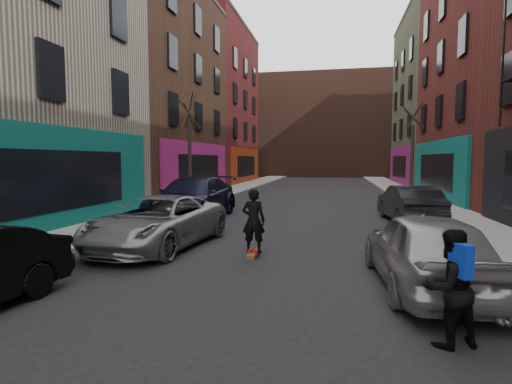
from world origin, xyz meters
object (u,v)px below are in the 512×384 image
at_px(pedestrian, 450,287).
at_px(tree_left_far, 190,141).
at_px(parked_right_end, 409,204).
at_px(tree_right_far, 413,141).
at_px(skateboarder, 254,220).
at_px(parked_left_far, 158,222).
at_px(parked_left_end, 193,198).
at_px(parked_right_far, 425,249).
at_px(skateboard, 254,254).

bearing_deg(pedestrian, tree_left_far, -81.93).
bearing_deg(tree_left_far, parked_right_end, -23.36).
xyz_separation_m(tree_right_far, skateboarder, (-6.63, -16.91, -2.64)).
relative_size(parked_left_far, parked_right_end, 1.16).
bearing_deg(parked_right_end, parked_left_end, -1.48).
xyz_separation_m(parked_right_end, pedestrian, (-1.29, -10.55, 0.06)).
bearing_deg(parked_right_far, tree_left_far, -57.59).
relative_size(parked_left_end, pedestrian, 3.81).
distance_m(skateboard, skateboarder, 0.84).
height_order(parked_left_end, skateboard, parked_left_end).
relative_size(tree_left_far, tree_right_far, 0.96).
bearing_deg(parked_left_end, pedestrian, -52.49).
height_order(tree_right_far, parked_left_end, tree_right_far).
xyz_separation_m(skateboard, pedestrian, (3.43, -4.18, 0.72)).
relative_size(tree_left_far, pedestrian, 4.27).
height_order(parked_left_far, skateboard, parked_left_far).
bearing_deg(parked_right_far, tree_right_far, -103.22).
xyz_separation_m(parked_right_far, pedestrian, (-0.20, -2.39, 0.04)).
bearing_deg(parked_right_end, skateboard, 47.11).
height_order(tree_left_far, pedestrian, tree_left_far).
bearing_deg(skateboarder, pedestrian, 129.94).
bearing_deg(parked_right_end, tree_left_far, -29.71).
bearing_deg(pedestrian, skateboarder, -73.89).
bearing_deg(skateboarder, parked_left_far, -10.29).
distance_m(parked_right_end, pedestrian, 10.63).
bearing_deg(parked_left_end, tree_right_far, 49.19).
bearing_deg(tree_right_far, parked_left_end, -132.48).
distance_m(tree_left_far, skateboarder, 12.59).
xyz_separation_m(parked_right_far, parked_right_end, (1.10, 8.16, -0.02)).
relative_size(parked_right_far, pedestrian, 2.82).
relative_size(parked_right_far, parked_right_end, 1.00).
relative_size(tree_right_far, parked_right_end, 1.58).
bearing_deg(parked_right_far, parked_left_far, -23.98).
height_order(parked_right_far, pedestrian, pedestrian).
height_order(parked_right_end, pedestrian, pedestrian).
bearing_deg(pedestrian, tree_right_far, -121.94).
bearing_deg(parked_left_end, skateboarder, -55.37).
xyz_separation_m(parked_left_end, parked_right_far, (7.30, -7.45, -0.11)).
relative_size(parked_left_far, skateboarder, 3.16).
relative_size(parked_left_end, skateboard, 7.25).
relative_size(parked_left_end, skateboarder, 3.65).
distance_m(tree_left_far, parked_right_far, 16.02).
distance_m(parked_left_far, parked_right_end, 9.51).
distance_m(tree_right_far, parked_right_far, 19.14).
xyz_separation_m(tree_right_far, parked_right_end, (-1.90, -10.53, -2.82)).
xyz_separation_m(parked_left_far, skateboarder, (2.77, -0.53, 0.20)).
xyz_separation_m(parked_left_end, skateboard, (3.67, -5.66, -0.79)).
height_order(skateboard, skateboarder, skateboarder).
bearing_deg(pedestrian, parked_right_far, -118.05).
distance_m(parked_left_end, pedestrian, 12.13).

